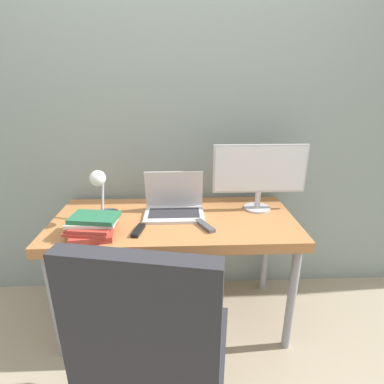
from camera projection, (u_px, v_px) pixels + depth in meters
ground_plane at (176, 358)px, 1.77m from camera, size 12.00×12.00×0.00m
wall_back at (173, 119)px, 2.02m from camera, size 8.00×0.05×2.60m
desk at (174, 228)px, 1.85m from camera, size 1.47×0.67×0.75m
laptop at (174, 206)px, 1.87m from camera, size 0.37×0.25×0.26m
monitor at (260, 172)px, 1.88m from camera, size 0.59×0.17×0.42m
desk_lamp at (101, 190)px, 1.73m from camera, size 0.14×0.24×0.32m
office_chair at (153, 348)px, 1.12m from camera, size 0.65×0.64×1.07m
book_stack at (93, 227)px, 1.60m from camera, size 0.28×0.23×0.11m
tv_remote at (138, 230)px, 1.65m from camera, size 0.07×0.15×0.02m
media_remote at (205, 226)px, 1.71m from camera, size 0.11×0.17×0.02m
game_controller at (94, 237)px, 1.56m from camera, size 0.16×0.10×0.04m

